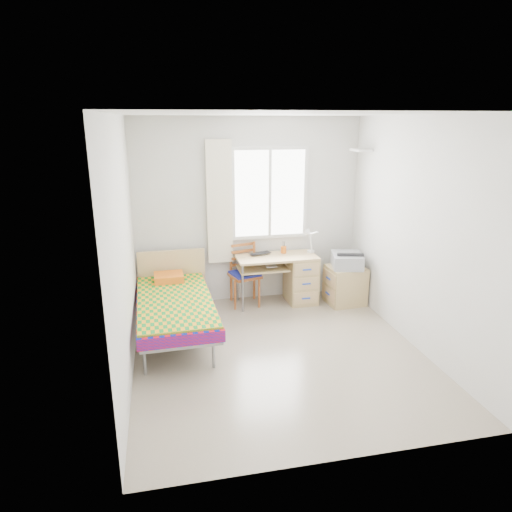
{
  "coord_description": "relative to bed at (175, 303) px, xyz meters",
  "views": [
    {
      "loc": [
        -1.22,
        -4.5,
        2.55
      ],
      "look_at": [
        -0.15,
        0.55,
        1.0
      ],
      "focal_mm": 32.0,
      "sensor_mm": 36.0,
      "label": 1
    }
  ],
  "objects": [
    {
      "name": "floor",
      "position": [
        1.12,
        -0.76,
        -0.4
      ],
      "size": [
        3.5,
        3.5,
        0.0
      ],
      "primitive_type": "plane",
      "color": "#BCAD93",
      "rests_on": "ground"
    },
    {
      "name": "ceiling",
      "position": [
        1.12,
        -0.76,
        2.2
      ],
      "size": [
        3.5,
        3.5,
        0.0
      ],
      "primitive_type": "plane",
      "rotation": [
        3.14,
        0.0,
        0.0
      ],
      "color": "white",
      "rests_on": "wall_back"
    },
    {
      "name": "wall_back",
      "position": [
        1.12,
        0.99,
        0.9
      ],
      "size": [
        3.2,
        0.0,
        3.2
      ],
      "primitive_type": "plane",
      "rotation": [
        1.57,
        0.0,
        0.0
      ],
      "color": "silver",
      "rests_on": "ground"
    },
    {
      "name": "wall_left",
      "position": [
        -0.48,
        -0.76,
        0.9
      ],
      "size": [
        0.0,
        3.5,
        3.5
      ],
      "primitive_type": "plane",
      "rotation": [
        1.57,
        0.0,
        1.57
      ],
      "color": "silver",
      "rests_on": "ground"
    },
    {
      "name": "wall_right",
      "position": [
        2.72,
        -0.76,
        0.9
      ],
      "size": [
        0.0,
        3.5,
        3.5
      ],
      "primitive_type": "plane",
      "rotation": [
        1.57,
        0.0,
        -1.57
      ],
      "color": "silver",
      "rests_on": "ground"
    },
    {
      "name": "window",
      "position": [
        1.42,
        0.96,
        1.15
      ],
      "size": [
        1.1,
        0.04,
        1.3
      ],
      "color": "white",
      "rests_on": "wall_back"
    },
    {
      "name": "curtain",
      "position": [
        0.7,
        0.92,
        1.05
      ],
      "size": [
        0.35,
        0.05,
        1.7
      ],
      "primitive_type": "cube",
      "color": "#F8EACD",
      "rests_on": "wall_back"
    },
    {
      "name": "floating_shelf",
      "position": [
        2.61,
        0.64,
        1.75
      ],
      "size": [
        0.2,
        0.32,
        0.03
      ],
      "primitive_type": "cube",
      "color": "white",
      "rests_on": "wall_right"
    },
    {
      "name": "bed",
      "position": [
        0.0,
        0.0,
        0.0
      ],
      "size": [
        0.95,
        1.95,
        0.83
      ],
      "rotation": [
        0.0,
        0.0,
        0.03
      ],
      "color": "gray",
      "rests_on": "floor"
    },
    {
      "name": "desk",
      "position": [
        1.75,
        0.68,
        -0.02
      ],
      "size": [
        1.14,
        0.54,
        0.71
      ],
      "rotation": [
        0.0,
        0.0,
        0.02
      ],
      "color": "tan",
      "rests_on": "floor"
    },
    {
      "name": "chair",
      "position": [
        1.02,
        0.79,
        0.09
      ],
      "size": [
        0.47,
        0.47,
        0.88
      ],
      "rotation": [
        0.0,
        0.0,
        0.26
      ],
      "color": "#A86020",
      "rests_on": "floor"
    },
    {
      "name": "cabinet",
      "position": [
        2.42,
        0.47,
        -0.13
      ],
      "size": [
        0.54,
        0.48,
        0.55
      ],
      "rotation": [
        0.0,
        0.0,
        0.07
      ],
      "color": "tan",
      "rests_on": "floor"
    },
    {
      "name": "printer",
      "position": [
        2.43,
        0.48,
        0.25
      ],
      "size": [
        0.51,
        0.55,
        0.2
      ],
      "rotation": [
        0.0,
        0.0,
        -0.24
      ],
      "color": "#A5A7AD",
      "rests_on": "cabinet"
    },
    {
      "name": "laptop",
      "position": [
        1.26,
        0.76,
        0.32
      ],
      "size": [
        0.37,
        0.29,
        0.03
      ],
      "primitive_type": "imported",
      "rotation": [
        0.0,
        0.0,
        0.31
      ],
      "color": "black",
      "rests_on": "desk"
    },
    {
      "name": "pen_cup",
      "position": [
        1.59,
        0.81,
        0.35
      ],
      "size": [
        0.09,
        0.09,
        0.1
      ],
      "primitive_type": "cylinder",
      "rotation": [
        0.0,
        0.0,
        -0.15
      ],
      "color": "orange",
      "rests_on": "desk"
    },
    {
      "name": "task_lamp",
      "position": [
        1.92,
        0.64,
        0.55
      ],
      "size": [
        0.22,
        0.32,
        0.4
      ],
      "rotation": [
        0.0,
        0.0,
        0.18
      ],
      "color": "white",
      "rests_on": "desk"
    },
    {
      "name": "book",
      "position": [
        1.28,
        0.65,
        0.19
      ],
      "size": [
        0.16,
        0.21,
        0.02
      ],
      "primitive_type": "imported",
      "rotation": [
        0.0,
        0.0,
        -0.02
      ],
      "color": "gray",
      "rests_on": "desk"
    }
  ]
}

